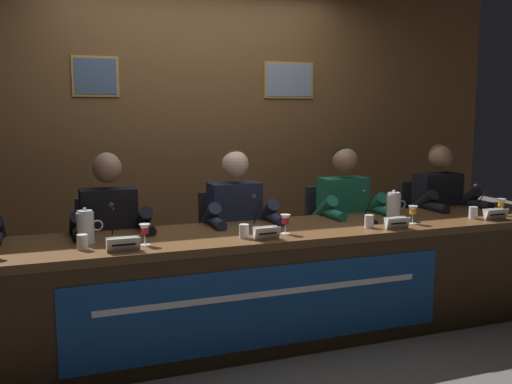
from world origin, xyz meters
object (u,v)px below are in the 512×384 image
at_px(panelist_right, 348,215).
at_px(microphone_far_right, 483,204).
at_px(water_cup_right, 369,222).
at_px(panelist_left, 111,232).
at_px(juice_glass_left, 145,231).
at_px(water_cup_center, 244,232).
at_px(water_cup_far_right, 473,213).
at_px(panelist_center, 238,223).
at_px(microphone_right, 370,212).
at_px(chair_left, 109,266).
at_px(water_pitcher_left_side, 86,227).
at_px(juice_glass_center, 285,220).
at_px(panelist_far_right, 443,208).
at_px(chair_right, 335,245).
at_px(water_pitcher_right_side, 394,206).
at_px(juice_glass_far_right, 501,204).
at_px(microphone_center, 258,218).
at_px(water_cup_left, 82,243).
at_px(nameplate_far_right, 496,214).
at_px(nameplate_left, 123,244).
at_px(nameplate_right, 397,223).
at_px(chair_far_right, 426,237).
at_px(nameplate_center, 267,233).
at_px(juice_glass_right, 413,211).
at_px(chair_center, 230,255).
at_px(microphone_left, 114,228).
at_px(conference_table, 262,268).

height_order(panelist_right, microphone_far_right, panelist_right).
bearing_deg(water_cup_right, panelist_left, 161.59).
distance_m(juice_glass_left, water_cup_center, 0.60).
height_order(water_cup_center, water_cup_far_right, same).
xyz_separation_m(panelist_center, microphone_right, (0.83, -0.38, 0.09)).
relative_size(chair_left, water_pitcher_left_side, 4.26).
bearing_deg(chair_left, water_cup_center, -45.36).
bearing_deg(juice_glass_center, panelist_far_right, 17.81).
bearing_deg(chair_right, water_pitcher_right_side, -71.37).
bearing_deg(juice_glass_far_right, microphone_center, 174.80).
bearing_deg(water_cup_left, nameplate_far_right, -2.29).
bearing_deg(panelist_center, water_cup_left, -155.37).
bearing_deg(chair_left, panelist_far_right, -4.33).
relative_size(nameplate_left, water_cup_far_right, 2.13).
bearing_deg(microphone_center, nameplate_right, -20.54).
bearing_deg(chair_left, panelist_left, -90.00).
bearing_deg(water_cup_right, juice_glass_left, 179.26).
distance_m(juice_glass_far_right, water_pitcher_right_side, 0.84).
relative_size(microphone_center, chair_far_right, 0.24).
height_order(nameplate_far_right, water_pitcher_right_side, water_pitcher_right_side).
xyz_separation_m(nameplate_left, nameplate_center, (0.84, -0.01, -0.00)).
xyz_separation_m(panelist_left, juice_glass_right, (1.95, -0.53, 0.10)).
relative_size(chair_center, chair_right, 1.00).
bearing_deg(nameplate_right, microphone_far_right, 14.88).
distance_m(chair_left, panelist_right, 1.78).
bearing_deg(juice_glass_far_right, juice_glass_left, -179.38).
bearing_deg(microphone_left, water_cup_right, -6.99).
xyz_separation_m(chair_left, microphone_center, (0.91, -0.52, 0.37)).
bearing_deg(water_cup_center, juice_glass_right, 0.61).
bearing_deg(juice_glass_center, chair_center, 100.56).
relative_size(chair_left, juice_glass_far_right, 7.21).
relative_size(conference_table, juice_glass_center, 37.74).
distance_m(chair_left, water_cup_left, 0.80).
xyz_separation_m(juice_glass_left, panelist_right, (1.62, 0.51, -0.10)).
bearing_deg(juice_glass_right, chair_center, 146.03).
xyz_separation_m(panelist_right, panelist_far_right, (0.88, 0.00, 0.00)).
xyz_separation_m(water_cup_center, water_pitcher_left_side, (-0.90, 0.21, 0.06)).
relative_size(chair_center, microphone_far_right, 4.13).
distance_m(water_cup_right, chair_far_right, 1.30).
distance_m(water_cup_left, water_cup_right, 1.81).
distance_m(nameplate_left, chair_center, 1.24).
xyz_separation_m(panelist_left, panelist_right, (1.75, 0.00, 0.00)).
relative_size(water_cup_left, microphone_far_right, 0.39).
xyz_separation_m(microphone_left, nameplate_right, (1.77, -0.30, -0.03)).
bearing_deg(panelist_center, nameplate_far_right, -19.54).
height_order(microphone_center, water_pitcher_left_side, microphone_center).
xyz_separation_m(microphone_left, microphone_far_right, (2.69, -0.06, 0.00)).
bearing_deg(microphone_left, panelist_center, 20.53).
xyz_separation_m(water_cup_left, water_pitcher_left_side, (0.03, 0.16, 0.06)).
bearing_deg(chair_center, microphone_right, -34.62).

